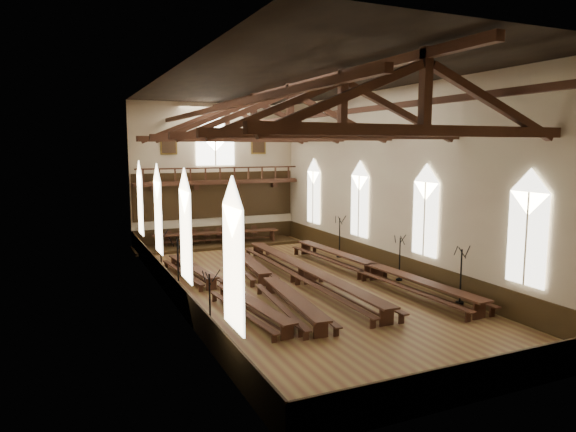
{
  "coord_description": "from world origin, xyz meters",
  "views": [
    {
      "loc": [
        -10.42,
        -22.89,
        6.9
      ],
      "look_at": [
        0.57,
        1.5,
        3.29
      ],
      "focal_mm": 32.0,
      "sensor_mm": 36.0,
      "label": 1
    }
  ],
  "objects_px": {
    "refectory_row_d": "(372,268)",
    "candelabrum_right_far": "(339,245)",
    "candelabrum_left_far": "(161,262)",
    "refectory_row_a": "(218,285)",
    "refectory_row_c": "(307,271)",
    "high_table": "(217,234)",
    "candelabrum_left_near": "(210,315)",
    "refectory_row_b": "(268,279)",
    "dais": "(217,245)",
    "candelabrum_right_mid": "(399,267)",
    "candelabrum_left_mid": "(178,278)",
    "candelabrum_right_near": "(460,286)"
  },
  "relations": [
    {
      "from": "candelabrum_left_mid",
      "to": "candelabrum_right_mid",
      "type": "relative_size",
      "value": 1.18
    },
    {
      "from": "candelabrum_left_near",
      "to": "candelabrum_right_mid",
      "type": "height_order",
      "value": "candelabrum_left_near"
    },
    {
      "from": "refectory_row_c",
      "to": "candelabrum_right_mid",
      "type": "height_order",
      "value": "candelabrum_right_mid"
    },
    {
      "from": "candelabrum_right_near",
      "to": "candelabrum_right_far",
      "type": "xyz_separation_m",
      "value": [
        0.0,
        10.65,
        0.01
      ]
    },
    {
      "from": "refectory_row_a",
      "to": "candelabrum_right_far",
      "type": "height_order",
      "value": "candelabrum_right_far"
    },
    {
      "from": "refectory_row_d",
      "to": "candelabrum_right_far",
      "type": "relative_size",
      "value": 5.76
    },
    {
      "from": "candelabrum_right_far",
      "to": "candelabrum_left_far",
      "type": "bearing_deg",
      "value": -179.44
    },
    {
      "from": "refectory_row_b",
      "to": "candelabrum_left_far",
      "type": "distance_m",
      "value": 6.49
    },
    {
      "from": "refectory_row_c",
      "to": "refectory_row_b",
      "type": "bearing_deg",
      "value": -169.22
    },
    {
      "from": "high_table",
      "to": "candelabrum_left_far",
      "type": "relative_size",
      "value": 3.48
    },
    {
      "from": "candelabrum_left_near",
      "to": "candelabrum_right_far",
      "type": "distance_m",
      "value": 14.79
    },
    {
      "from": "refectory_row_a",
      "to": "candelabrum_left_far",
      "type": "relative_size",
      "value": 5.42
    },
    {
      "from": "refectory_row_c",
      "to": "dais",
      "type": "bearing_deg",
      "value": 97.38
    },
    {
      "from": "candelabrum_left_near",
      "to": "candelabrum_right_near",
      "type": "xyz_separation_m",
      "value": [
        11.1,
        -0.87,
        0.05
      ]
    },
    {
      "from": "dais",
      "to": "candelabrum_left_near",
      "type": "xyz_separation_m",
      "value": [
        -5.09,
        -16.49,
        0.65
      ]
    },
    {
      "from": "candelabrum_left_near",
      "to": "candelabrum_left_far",
      "type": "distance_m",
      "value": 9.67
    },
    {
      "from": "candelabrum_left_mid",
      "to": "candelabrum_right_near",
      "type": "relative_size",
      "value": 1.09
    },
    {
      "from": "candelabrum_left_near",
      "to": "candelabrum_right_mid",
      "type": "xyz_separation_m",
      "value": [
        11.1,
        3.55,
        -0.01
      ]
    },
    {
      "from": "dais",
      "to": "high_table",
      "type": "height_order",
      "value": "high_table"
    },
    {
      "from": "refectory_row_d",
      "to": "candelabrum_right_far",
      "type": "distance_m",
      "value": 5.51
    },
    {
      "from": "refectory_row_c",
      "to": "candelabrum_right_far",
      "type": "distance_m",
      "value": 6.46
    },
    {
      "from": "candelabrum_left_near",
      "to": "candelabrum_left_far",
      "type": "relative_size",
      "value": 0.96
    },
    {
      "from": "candelabrum_left_far",
      "to": "candelabrum_right_mid",
      "type": "height_order",
      "value": "candelabrum_left_far"
    },
    {
      "from": "refectory_row_c",
      "to": "refectory_row_a",
      "type": "bearing_deg",
      "value": -176.28
    },
    {
      "from": "refectory_row_b",
      "to": "refectory_row_c",
      "type": "xyz_separation_m",
      "value": [
        2.32,
        0.44,
        0.06
      ]
    },
    {
      "from": "dais",
      "to": "refectory_row_a",
      "type": "bearing_deg",
      "value": -106.12
    },
    {
      "from": "candelabrum_right_near",
      "to": "candelabrum_right_far",
      "type": "bearing_deg",
      "value": 90.0
    },
    {
      "from": "refectory_row_d",
      "to": "high_table",
      "type": "xyz_separation_m",
      "value": [
        -4.89,
        12.11,
        0.28
      ]
    },
    {
      "from": "refectory_row_b",
      "to": "dais",
      "type": "height_order",
      "value": "refectory_row_b"
    },
    {
      "from": "dais",
      "to": "candelabrum_right_far",
      "type": "xyz_separation_m",
      "value": [
        6.01,
        -6.72,
        0.7
      ]
    },
    {
      "from": "refectory_row_a",
      "to": "candelabrum_right_near",
      "type": "relative_size",
      "value": 5.26
    },
    {
      "from": "refectory_row_b",
      "to": "candelabrum_left_near",
      "type": "xyz_separation_m",
      "value": [
        -4.23,
        -4.75,
        0.22
      ]
    },
    {
      "from": "refectory_row_a",
      "to": "candelabrum_left_far",
      "type": "bearing_deg",
      "value": 109.86
    },
    {
      "from": "dais",
      "to": "candelabrum_right_far",
      "type": "relative_size",
      "value": 4.34
    },
    {
      "from": "dais",
      "to": "candelabrum_left_far",
      "type": "bearing_deg",
      "value": -126.7
    },
    {
      "from": "refectory_row_d",
      "to": "candelabrum_left_mid",
      "type": "bearing_deg",
      "value": 174.37
    },
    {
      "from": "refectory_row_c",
      "to": "refectory_row_d",
      "type": "height_order",
      "value": "refectory_row_d"
    },
    {
      "from": "candelabrum_left_far",
      "to": "refectory_row_c",
      "type": "bearing_deg",
      "value": -34.36
    },
    {
      "from": "refectory_row_c",
      "to": "candelabrum_left_near",
      "type": "height_order",
      "value": "candelabrum_left_near"
    },
    {
      "from": "candelabrum_right_mid",
      "to": "candelabrum_left_far",
      "type": "bearing_deg",
      "value": 151.14
    },
    {
      "from": "candelabrum_right_mid",
      "to": "candelabrum_right_far",
      "type": "height_order",
      "value": "candelabrum_right_far"
    },
    {
      "from": "refectory_row_c",
      "to": "candelabrum_left_far",
      "type": "distance_m",
      "value": 7.94
    },
    {
      "from": "candelabrum_left_far",
      "to": "candelabrum_left_near",
      "type": "bearing_deg",
      "value": -90.0
    },
    {
      "from": "refectory_row_b",
      "to": "candelabrum_left_mid",
      "type": "distance_m",
      "value": 4.29
    },
    {
      "from": "refectory_row_a",
      "to": "candelabrum_left_near",
      "type": "bearing_deg",
      "value": -109.54
    },
    {
      "from": "refectory_row_c",
      "to": "candelabrum_right_far",
      "type": "bearing_deg",
      "value": 45.22
    },
    {
      "from": "refectory_row_d",
      "to": "refectory_row_a",
      "type": "bearing_deg",
      "value": 176.59
    },
    {
      "from": "refectory_row_c",
      "to": "candelabrum_left_mid",
      "type": "bearing_deg",
      "value": 178.45
    },
    {
      "from": "dais",
      "to": "refectory_row_d",
      "type": "bearing_deg",
      "value": -68.01
    },
    {
      "from": "dais",
      "to": "candelabrum_right_far",
      "type": "bearing_deg",
      "value": -48.15
    }
  ]
}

